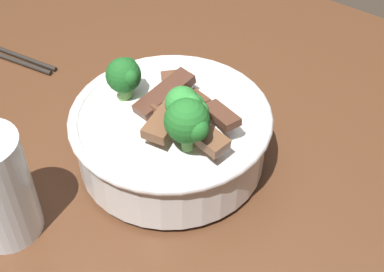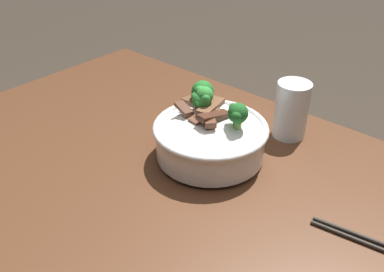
{
  "view_description": "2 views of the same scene",
  "coord_description": "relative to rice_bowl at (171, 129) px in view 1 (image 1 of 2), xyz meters",
  "views": [
    {
      "loc": [
        0.43,
        -0.43,
        1.3
      ],
      "look_at": [
        0.18,
        -0.11,
        0.92
      ],
      "focal_mm": 50.66,
      "sensor_mm": 36.0,
      "label": 1
    },
    {
      "loc": [
        -0.31,
        0.47,
        1.33
      ],
      "look_at": [
        0.15,
        -0.05,
        0.89
      ],
      "focal_mm": 38.95,
      "sensor_mm": 36.0,
      "label": 2
    }
  ],
  "objects": [
    {
      "name": "dining_table",
      "position": [
        -0.13,
        0.09,
        -0.15
      ],
      "size": [
        1.49,
        0.77,
        0.83
      ],
      "color": "#56331E",
      "rests_on": "ground"
    },
    {
      "name": "rice_bowl",
      "position": [
        0.0,
        0.0,
        0.0
      ],
      "size": [
        0.23,
        0.23,
        0.14
      ],
      "color": "white",
      "rests_on": "dining_table"
    }
  ]
}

